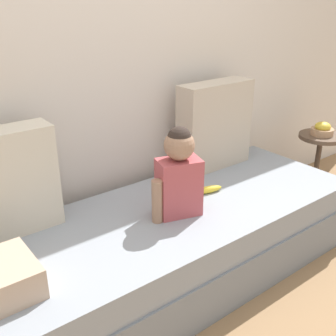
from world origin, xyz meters
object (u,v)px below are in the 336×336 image
at_px(toddler, 179,173).
at_px(banana, 208,190).
at_px(fruit_bowl, 322,130).
at_px(throw_pillow_left, 7,183).
at_px(couch, 162,249).
at_px(throw_pillow_right, 215,126).
at_px(side_table, 319,149).

distance_m(toddler, banana, 0.36).
xyz_separation_m(banana, fruit_bowl, (1.26, 0.10, 0.08)).
bearing_deg(banana, throw_pillow_left, 164.76).
bearing_deg(banana, fruit_bowl, 4.49).
relative_size(couch, throw_pillow_right, 4.32).
height_order(throw_pillow_right, side_table, throw_pillow_right).
height_order(banana, side_table, side_table).
distance_m(throw_pillow_right, side_table, 1.03).
height_order(toddler, fruit_bowl, toddler).
bearing_deg(toddler, throw_pillow_left, 154.30).
height_order(throw_pillow_right, toddler, throw_pillow_right).
bearing_deg(toddler, couch, 151.90).
height_order(side_table, fruit_bowl, fruit_bowl).
distance_m(side_table, fruit_bowl, 0.16).
bearing_deg(side_table, fruit_bowl, 90.00).
height_order(throw_pillow_left, toddler, throw_pillow_left).
bearing_deg(side_table, throw_pillow_left, 175.56).
distance_m(toddler, side_table, 1.57).
bearing_deg(side_table, banana, -175.51).
height_order(toddler, banana, toddler).
xyz_separation_m(couch, side_table, (1.61, 0.13, 0.16)).
xyz_separation_m(throw_pillow_left, fruit_bowl, (2.27, -0.18, -0.15)).
bearing_deg(fruit_bowl, side_table, -90.00).
relative_size(throw_pillow_left, side_table, 1.05).
distance_m(throw_pillow_right, toddler, 0.68).
distance_m(throw_pillow_left, toddler, 0.81).
height_order(throw_pillow_right, banana, throw_pillow_right).
height_order(throw_pillow_left, fruit_bowl, throw_pillow_left).
relative_size(side_table, fruit_bowl, 2.88).
bearing_deg(throw_pillow_left, throw_pillow_right, 0.00).
bearing_deg(throw_pillow_left, toddler, -25.70).
relative_size(toddler, side_table, 0.97).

